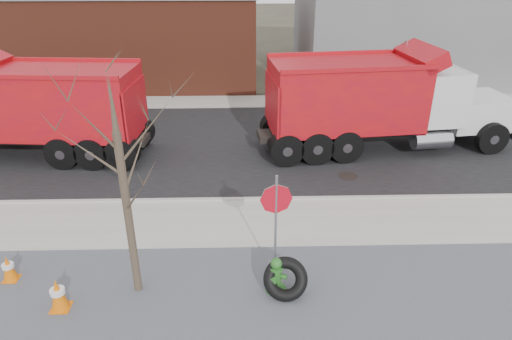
{
  "coord_description": "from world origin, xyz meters",
  "views": [
    {
      "loc": [
        -0.65,
        -11.13,
        7.27
      ],
      "look_at": [
        -0.33,
        0.94,
        1.4
      ],
      "focal_mm": 32.0,
      "sensor_mm": 36.0,
      "label": 1
    }
  ],
  "objects_px": {
    "dump_truck_red_b": "(31,107)",
    "dump_truck_red_a": "(379,99)",
    "fire_hydrant": "(276,276)",
    "stop_sign": "(276,210)",
    "truck_tire": "(285,279)"
  },
  "relations": [
    {
      "from": "dump_truck_red_b",
      "to": "dump_truck_red_a",
      "type": "bearing_deg",
      "value": -173.79
    },
    {
      "from": "fire_hydrant",
      "to": "dump_truck_red_a",
      "type": "bearing_deg",
      "value": 85.29
    },
    {
      "from": "stop_sign",
      "to": "dump_truck_red_b",
      "type": "height_order",
      "value": "dump_truck_red_b"
    },
    {
      "from": "fire_hydrant",
      "to": "truck_tire",
      "type": "bearing_deg",
      "value": -8.54
    },
    {
      "from": "fire_hydrant",
      "to": "dump_truck_red_a",
      "type": "distance_m",
      "value": 9.77
    },
    {
      "from": "truck_tire",
      "to": "stop_sign",
      "type": "bearing_deg",
      "value": 106.15
    },
    {
      "from": "fire_hydrant",
      "to": "stop_sign",
      "type": "height_order",
      "value": "stop_sign"
    },
    {
      "from": "fire_hydrant",
      "to": "truck_tire",
      "type": "height_order",
      "value": "truck_tire"
    },
    {
      "from": "dump_truck_red_a",
      "to": "dump_truck_red_b",
      "type": "xyz_separation_m",
      "value": [
        -13.18,
        -0.39,
        -0.06
      ]
    },
    {
      "from": "stop_sign",
      "to": "dump_truck_red_b",
      "type": "bearing_deg",
      "value": 153.37
    },
    {
      "from": "dump_truck_red_a",
      "to": "dump_truck_red_b",
      "type": "relative_size",
      "value": 1.09
    },
    {
      "from": "dump_truck_red_a",
      "to": "fire_hydrant",
      "type": "bearing_deg",
      "value": -124.63
    },
    {
      "from": "truck_tire",
      "to": "stop_sign",
      "type": "distance_m",
      "value": 1.6
    },
    {
      "from": "fire_hydrant",
      "to": "stop_sign",
      "type": "xyz_separation_m",
      "value": [
        0.01,
        0.56,
        1.45
      ]
    },
    {
      "from": "fire_hydrant",
      "to": "stop_sign",
      "type": "relative_size",
      "value": 0.34
    }
  ]
}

